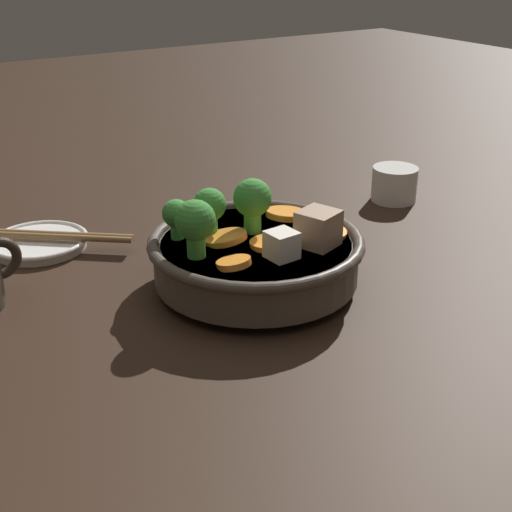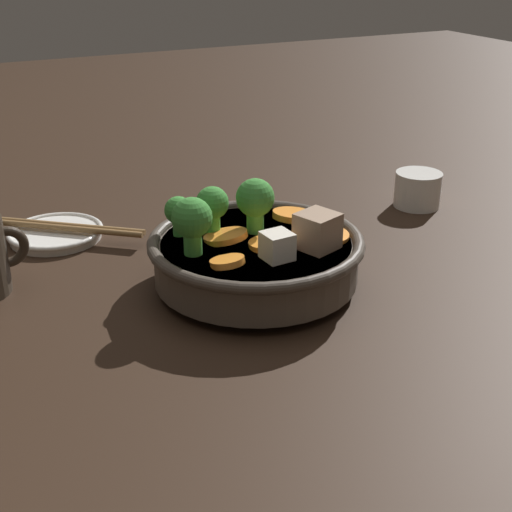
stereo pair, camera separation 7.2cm
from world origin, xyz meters
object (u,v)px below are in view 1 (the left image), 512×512
at_px(stirfry_bowl, 255,252).
at_px(chopsticks_pair, 38,235).
at_px(side_saucer, 39,242).
at_px(tea_cup, 394,184).

distance_m(stirfry_bowl, chopsticks_pair, 0.27).
relative_size(side_saucer, tea_cup, 1.85).
bearing_deg(stirfry_bowl, chopsticks_pair, 126.38).
xyz_separation_m(side_saucer, chopsticks_pair, (0.00, 0.00, 0.01)).
bearing_deg(tea_cup, side_saucer, 167.60).
xyz_separation_m(tea_cup, chopsticks_pair, (-0.45, 0.10, -0.01)).
distance_m(side_saucer, tea_cup, 0.46).
bearing_deg(side_saucer, stirfry_bowl, -53.62).
bearing_deg(tea_cup, stirfry_bowl, -158.68).
height_order(side_saucer, tea_cup, tea_cup).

